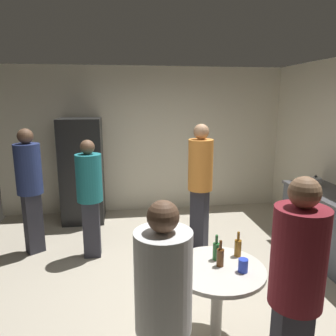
{
  "coord_description": "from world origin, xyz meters",
  "views": [
    {
      "loc": [
        -0.45,
        -3.37,
        2.13
      ],
      "look_at": [
        0.12,
        0.57,
        1.26
      ],
      "focal_mm": 34.22,
      "sensor_mm": 36.0,
      "label": 1
    }
  ],
  "objects_px": {
    "beer_bottle_amber": "(238,247)",
    "beer_bottle_green": "(216,251)",
    "foreground_table": "(218,279)",
    "kettle": "(315,182)",
    "person_in_teal_shirt": "(90,190)",
    "plastic_cup_blue": "(243,265)",
    "beer_bottle_brown": "(220,257)",
    "person_in_white_shirt": "(163,307)",
    "refrigerator": "(82,171)",
    "person_in_orange_shirt": "(200,178)",
    "person_in_navy_shirt": "(30,182)",
    "person_in_maroon_shirt": "(296,282)"
  },
  "relations": [
    {
      "from": "beer_bottle_amber",
      "to": "beer_bottle_green",
      "type": "xyz_separation_m",
      "value": [
        -0.21,
        -0.03,
        0.0
      ]
    },
    {
      "from": "foreground_table",
      "to": "beer_bottle_green",
      "type": "bearing_deg",
      "value": 80.48
    },
    {
      "from": "kettle",
      "to": "beer_bottle_amber",
      "type": "bearing_deg",
      "value": -138.76
    },
    {
      "from": "person_in_teal_shirt",
      "to": "kettle",
      "type": "bearing_deg",
      "value": 87.52
    },
    {
      "from": "beer_bottle_green",
      "to": "plastic_cup_blue",
      "type": "relative_size",
      "value": 2.09
    },
    {
      "from": "beer_bottle_amber",
      "to": "plastic_cup_blue",
      "type": "xyz_separation_m",
      "value": [
        -0.05,
        -0.26,
        -0.03
      ]
    },
    {
      "from": "kettle",
      "to": "beer_bottle_amber",
      "type": "distance_m",
      "value": 2.24
    },
    {
      "from": "kettle",
      "to": "foreground_table",
      "type": "height_order",
      "value": "kettle"
    },
    {
      "from": "beer_bottle_amber",
      "to": "beer_bottle_brown",
      "type": "distance_m",
      "value": 0.26
    },
    {
      "from": "kettle",
      "to": "person_in_white_shirt",
      "type": "xyz_separation_m",
      "value": [
        -2.47,
        -2.35,
        -0.05
      ]
    },
    {
      "from": "plastic_cup_blue",
      "to": "refrigerator",
      "type": "bearing_deg",
      "value": 116.51
    },
    {
      "from": "person_in_orange_shirt",
      "to": "beer_bottle_amber",
      "type": "bearing_deg",
      "value": 38.17
    },
    {
      "from": "beer_bottle_green",
      "to": "plastic_cup_blue",
      "type": "height_order",
      "value": "beer_bottle_green"
    },
    {
      "from": "refrigerator",
      "to": "foreground_table",
      "type": "relative_size",
      "value": 2.25
    },
    {
      "from": "refrigerator",
      "to": "person_in_white_shirt",
      "type": "xyz_separation_m",
      "value": [
        0.9,
        -3.91,
        0.02
      ]
    },
    {
      "from": "person_in_orange_shirt",
      "to": "person_in_navy_shirt",
      "type": "xyz_separation_m",
      "value": [
        -2.31,
        0.25,
        -0.03
      ]
    },
    {
      "from": "beer_bottle_green",
      "to": "plastic_cup_blue",
      "type": "bearing_deg",
      "value": -55.26
    },
    {
      "from": "foreground_table",
      "to": "person_in_white_shirt",
      "type": "relative_size",
      "value": 0.51
    },
    {
      "from": "kettle",
      "to": "beer_bottle_brown",
      "type": "relative_size",
      "value": 1.06
    },
    {
      "from": "beer_bottle_brown",
      "to": "person_in_teal_shirt",
      "type": "distance_m",
      "value": 2.17
    },
    {
      "from": "kettle",
      "to": "person_in_orange_shirt",
      "type": "distance_m",
      "value": 1.64
    },
    {
      "from": "refrigerator",
      "to": "person_in_maroon_shirt",
      "type": "xyz_separation_m",
      "value": [
        1.77,
        -3.86,
        0.08
      ]
    },
    {
      "from": "person_in_navy_shirt",
      "to": "beer_bottle_brown",
      "type": "bearing_deg",
      "value": 9.99
    },
    {
      "from": "beer_bottle_green",
      "to": "person_in_teal_shirt",
      "type": "distance_m",
      "value": 2.08
    },
    {
      "from": "kettle",
      "to": "person_in_navy_shirt",
      "type": "bearing_deg",
      "value": 174.12
    },
    {
      "from": "refrigerator",
      "to": "person_in_orange_shirt",
      "type": "relative_size",
      "value": 1.0
    },
    {
      "from": "person_in_white_shirt",
      "to": "beer_bottle_green",
      "type": "bearing_deg",
      "value": 34.78
    },
    {
      "from": "refrigerator",
      "to": "beer_bottle_brown",
      "type": "distance_m",
      "value": 3.51
    },
    {
      "from": "beer_bottle_green",
      "to": "kettle",
      "type": "bearing_deg",
      "value": 38.56
    },
    {
      "from": "kettle",
      "to": "beer_bottle_amber",
      "type": "height_order",
      "value": "kettle"
    },
    {
      "from": "beer_bottle_amber",
      "to": "beer_bottle_brown",
      "type": "bearing_deg",
      "value": -144.97
    },
    {
      "from": "kettle",
      "to": "person_in_teal_shirt",
      "type": "height_order",
      "value": "person_in_teal_shirt"
    },
    {
      "from": "refrigerator",
      "to": "person_in_teal_shirt",
      "type": "height_order",
      "value": "refrigerator"
    },
    {
      "from": "foreground_table",
      "to": "plastic_cup_blue",
      "type": "relative_size",
      "value": 7.27
    },
    {
      "from": "refrigerator",
      "to": "beer_bottle_brown",
      "type": "bearing_deg",
      "value": -64.94
    },
    {
      "from": "foreground_table",
      "to": "person_in_teal_shirt",
      "type": "relative_size",
      "value": 0.5
    },
    {
      "from": "beer_bottle_amber",
      "to": "person_in_white_shirt",
      "type": "relative_size",
      "value": 0.15
    },
    {
      "from": "beer_bottle_amber",
      "to": "person_in_white_shirt",
      "type": "height_order",
      "value": "person_in_white_shirt"
    },
    {
      "from": "kettle",
      "to": "beer_bottle_green",
      "type": "distance_m",
      "value": 2.42
    },
    {
      "from": "beer_bottle_amber",
      "to": "person_in_teal_shirt",
      "type": "xyz_separation_m",
      "value": [
        -1.44,
        1.64,
        0.12
      ]
    },
    {
      "from": "person_in_orange_shirt",
      "to": "person_in_navy_shirt",
      "type": "relative_size",
      "value": 1.03
    },
    {
      "from": "person_in_white_shirt",
      "to": "person_in_teal_shirt",
      "type": "bearing_deg",
      "value": 83.96
    },
    {
      "from": "beer_bottle_amber",
      "to": "person_in_orange_shirt",
      "type": "distance_m",
      "value": 1.65
    },
    {
      "from": "refrigerator",
      "to": "person_in_white_shirt",
      "type": "bearing_deg",
      "value": -76.96
    },
    {
      "from": "plastic_cup_blue",
      "to": "kettle",
      "type": "bearing_deg",
      "value": 45.08
    },
    {
      "from": "person_in_maroon_shirt",
      "to": "person_in_orange_shirt",
      "type": "distance_m",
      "value": 2.47
    },
    {
      "from": "person_in_teal_shirt",
      "to": "person_in_navy_shirt",
      "type": "distance_m",
      "value": 0.85
    },
    {
      "from": "refrigerator",
      "to": "person_in_orange_shirt",
      "type": "bearing_deg",
      "value": -38.62
    },
    {
      "from": "person_in_maroon_shirt",
      "to": "person_in_teal_shirt",
      "type": "height_order",
      "value": "person_in_maroon_shirt"
    },
    {
      "from": "person_in_maroon_shirt",
      "to": "person_in_white_shirt",
      "type": "xyz_separation_m",
      "value": [
        -0.86,
        -0.04,
        -0.06
      ]
    }
  ]
}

